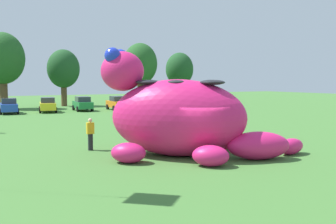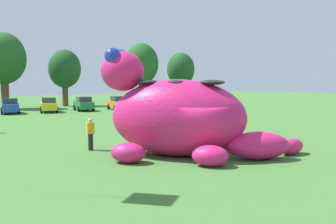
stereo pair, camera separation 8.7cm
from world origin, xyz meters
TOP-DOWN VIEW (x-y plane):
  - ground_plane at (0.00, 0.00)m, footprint 160.00×160.00m
  - giant_inflatable_creature at (-0.48, 1.14)m, footprint 9.80×7.56m
  - car_blue at (-5.20, 30.34)m, footprint 2.15×4.21m
  - car_yellow at (-1.04, 30.13)m, footprint 2.43×4.32m
  - car_green at (3.08, 30.19)m, footprint 2.13×4.19m
  - car_orange at (7.27, 29.50)m, footprint 2.06×4.16m
  - car_white at (11.37, 30.13)m, footprint 2.41×4.32m
  - box_truck at (18.26, 30.39)m, footprint 2.71×6.52m
  - tree_mid_left at (-4.95, 38.35)m, footprint 5.55×5.55m
  - tree_centre_left at (3.10, 39.63)m, footprint 4.54×4.54m
  - tree_centre at (15.01, 39.48)m, footprint 5.35×5.35m
  - tree_centre_right at (23.20, 41.26)m, footprint 4.74×4.74m
  - spectator_mid_field at (-3.83, 4.61)m, footprint 0.38×0.26m

SIDE VIEW (x-z plane):
  - ground_plane at x=0.00m, z-range 0.00..0.00m
  - spectator_mid_field at x=-3.83m, z-range 0.00..1.71m
  - car_blue at x=-5.20m, z-range 0.00..1.72m
  - car_yellow at x=-1.04m, z-range 0.00..1.72m
  - car_green at x=3.08m, z-range 0.00..1.72m
  - car_orange at x=7.27m, z-range 0.00..1.72m
  - car_white at x=11.37m, z-range 0.00..1.72m
  - box_truck at x=18.26m, z-range 0.13..3.08m
  - giant_inflatable_creature at x=-0.48m, z-range -0.71..4.59m
  - tree_centre_left at x=3.10m, z-range 1.24..9.30m
  - tree_centre_right at x=23.20m, z-range 1.30..9.70m
  - tree_centre at x=15.01m, z-range 1.46..10.95m
  - tree_mid_left at x=-4.95m, z-range 1.52..11.38m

